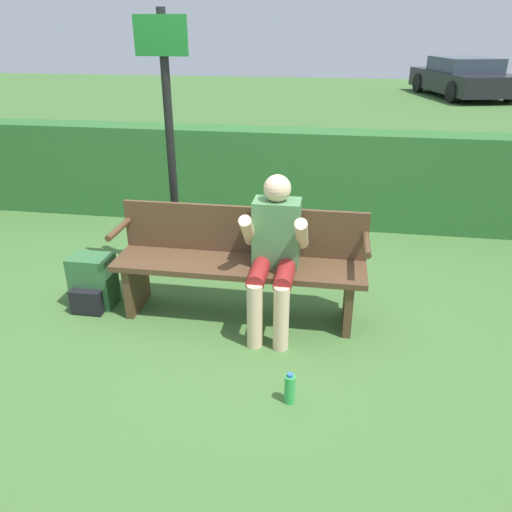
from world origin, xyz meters
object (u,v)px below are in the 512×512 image
at_px(water_bottle, 290,389).
at_px(signpost, 169,133).
at_px(park_bench, 240,260).
at_px(parked_car, 463,78).
at_px(backpack, 93,283).
at_px(person_seated, 274,248).

relative_size(water_bottle, signpost, 0.09).
distance_m(park_bench, parked_car, 14.89).
relative_size(backpack, signpost, 0.19).
xyz_separation_m(backpack, parked_car, (5.72, 14.28, 0.38)).
relative_size(park_bench, backpack, 4.43).
relative_size(park_bench, signpost, 0.86).
distance_m(park_bench, person_seated, 0.36).
bearing_deg(signpost, parked_car, 69.14).
distance_m(water_bottle, signpost, 2.29).
bearing_deg(water_bottle, parked_car, 75.16).
bearing_deg(parked_car, park_bench, 147.60).
bearing_deg(park_bench, person_seated, -25.60).
relative_size(person_seated, parked_car, 0.26).
distance_m(park_bench, backpack, 1.23).
bearing_deg(person_seated, signpost, 145.11).
xyz_separation_m(person_seated, water_bottle, (0.21, -0.87, -0.54)).
height_order(park_bench, water_bottle, park_bench).
bearing_deg(park_bench, backpack, -175.57).
relative_size(park_bench, water_bottle, 9.08).
bearing_deg(backpack, signpost, 50.24).
xyz_separation_m(park_bench, backpack, (-1.20, -0.09, -0.25)).
relative_size(person_seated, backpack, 2.65).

